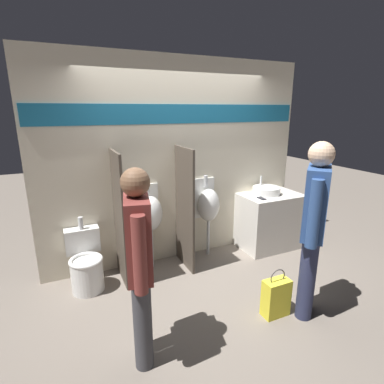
# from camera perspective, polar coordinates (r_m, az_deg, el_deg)

# --- Properties ---
(ground_plane) EXTENTS (16.00, 16.00, 0.00)m
(ground_plane) POSITION_cam_1_polar(r_m,az_deg,el_deg) (4.00, 1.05, -15.27)
(ground_plane) COLOR #70665B
(display_wall) EXTENTS (3.67, 0.07, 2.70)m
(display_wall) POSITION_cam_1_polar(r_m,az_deg,el_deg) (4.04, -2.55, 5.74)
(display_wall) COLOR beige
(display_wall) RESTS_ON ground_plane
(sink_counter) EXTENTS (0.90, 0.59, 0.83)m
(sink_counter) POSITION_cam_1_polar(r_m,az_deg,el_deg) (4.69, 14.54, -5.33)
(sink_counter) COLOR silver
(sink_counter) RESTS_ON ground_plane
(sink_basin) EXTENTS (0.41, 0.41, 0.24)m
(sink_basin) POSITION_cam_1_polar(r_m,az_deg,el_deg) (4.57, 13.98, 0.29)
(sink_basin) COLOR white
(sink_basin) RESTS_ON sink_counter
(cell_phone) EXTENTS (0.07, 0.14, 0.01)m
(cell_phone) POSITION_cam_1_polar(r_m,az_deg,el_deg) (4.31, 13.11, -1.19)
(cell_phone) COLOR black
(cell_phone) RESTS_ON sink_counter
(divider_near_counter) EXTENTS (0.03, 0.57, 1.60)m
(divider_near_counter) POSITION_cam_1_polar(r_m,az_deg,el_deg) (3.65, -13.69, -4.93)
(divider_near_counter) COLOR #4C4238
(divider_near_counter) RESTS_ON ground_plane
(divider_mid) EXTENTS (0.03, 0.57, 1.60)m
(divider_mid) POSITION_cam_1_polar(r_m,az_deg,el_deg) (3.88, -1.41, -3.25)
(divider_mid) COLOR #4C4238
(divider_mid) RESTS_ON ground_plane
(urinal_near_counter) EXTENTS (0.32, 0.29, 1.16)m
(urinal_near_counter) POSITION_cam_1_polar(r_m,az_deg,el_deg) (3.90, -7.99, -4.04)
(urinal_near_counter) COLOR silver
(urinal_near_counter) RESTS_ON ground_plane
(urinal_far) EXTENTS (0.32, 0.29, 1.16)m
(urinal_far) POSITION_cam_1_polar(r_m,az_deg,el_deg) (4.20, 3.09, -2.46)
(urinal_far) COLOR silver
(urinal_far) RESTS_ON ground_plane
(toilet) EXTENTS (0.40, 0.54, 0.82)m
(toilet) POSITION_cam_1_polar(r_m,az_deg,el_deg) (3.81, -19.55, -12.93)
(toilet) COLOR white
(toilet) RESTS_ON ground_plane
(person_in_vest) EXTENTS (0.27, 0.57, 1.65)m
(person_in_vest) POSITION_cam_1_polar(r_m,az_deg,el_deg) (2.41, -10.00, -12.88)
(person_in_vest) COLOR #3D3D42
(person_in_vest) RESTS_ON ground_plane
(person_with_lanyard) EXTENTS (0.49, 0.45, 1.77)m
(person_with_lanyard) POSITION_cam_1_polar(r_m,az_deg,el_deg) (3.12, 22.11, -5.71)
(person_with_lanyard) COLOR #282D4C
(person_with_lanyard) RESTS_ON ground_plane
(shopping_bag) EXTENTS (0.27, 0.15, 0.52)m
(shopping_bag) POSITION_cam_1_polar(r_m,az_deg,el_deg) (3.33, 15.70, -18.75)
(shopping_bag) COLOR yellow
(shopping_bag) RESTS_ON ground_plane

